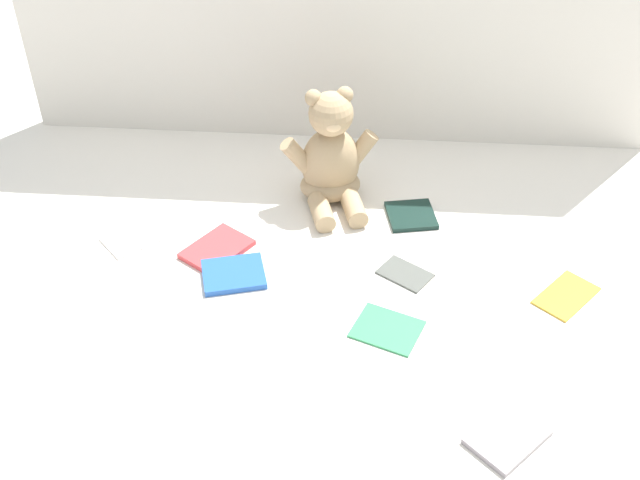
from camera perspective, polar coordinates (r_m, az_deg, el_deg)
ground_plane at (r=1.59m, az=0.31°, el=-0.56°), size 3.20×3.20×0.00m
teddy_bear at (r=1.68m, az=0.74°, el=5.91°), size 0.22×0.21×0.26m
book_case_0 at (r=1.53m, az=6.27°, el=-2.43°), size 0.12×0.11×0.01m
book_case_1 at (r=1.68m, az=6.72°, el=1.81°), size 0.12×0.12×0.01m
book_case_2 at (r=1.59m, az=-7.59°, el=-0.67°), size 0.15×0.16×0.01m
book_case_3 at (r=1.29m, az=13.60°, el=-13.88°), size 0.15×0.15×0.01m
book_case_4 at (r=1.52m, az=-6.37°, el=-2.51°), size 0.14×0.13×0.01m
book_case_5 at (r=1.55m, az=17.66°, el=-3.86°), size 0.14×0.15×0.01m
book_case_6 at (r=1.41m, az=4.96°, el=-6.48°), size 0.14×0.13×0.01m
book_case_7 at (r=1.65m, az=-13.75°, el=0.08°), size 0.13×0.13×0.01m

